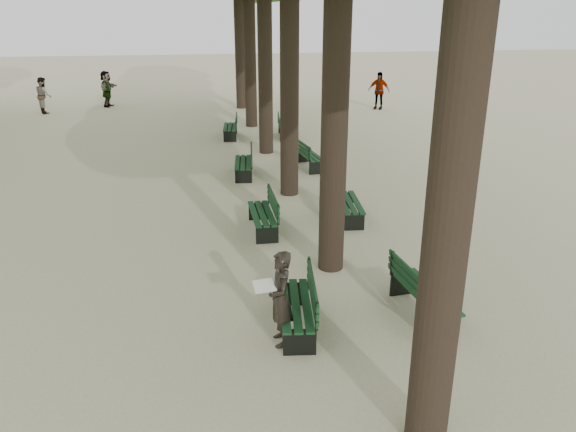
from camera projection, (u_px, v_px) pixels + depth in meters
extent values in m
plane|color=#C0BA91|center=(283.00, 357.00, 8.71)|extent=(120.00, 120.00, 0.00)
cylinder|color=#33261C|center=(456.00, 147.00, 5.79)|extent=(0.52, 0.52, 7.50)
cylinder|color=#33261C|center=(336.00, 85.00, 10.41)|extent=(0.52, 0.52, 7.50)
cylinder|color=#33261C|center=(289.00, 61.00, 15.02)|extent=(0.52, 0.52, 7.50)
cylinder|color=#33261C|center=(265.00, 48.00, 19.64)|extent=(0.52, 0.52, 7.50)
cylinder|color=#33261C|center=(250.00, 40.00, 24.25)|extent=(0.52, 0.52, 7.50)
cylinder|color=#33261C|center=(239.00, 35.00, 28.87)|extent=(0.52, 0.52, 7.50)
cube|color=black|center=(296.00, 316.00, 9.42)|extent=(0.74, 1.85, 0.45)
cube|color=black|center=(296.00, 305.00, 9.35)|extent=(0.76, 1.85, 0.04)
cube|color=black|center=(313.00, 290.00, 9.26)|extent=(0.27, 1.79, 0.40)
cube|color=black|center=(262.00, 222.00, 13.54)|extent=(0.52, 1.80, 0.45)
cube|color=black|center=(262.00, 213.00, 13.46)|extent=(0.54, 1.80, 0.04)
cube|color=black|center=(273.00, 202.00, 13.41)|extent=(0.04, 1.80, 0.40)
cube|color=black|center=(243.00, 169.00, 17.96)|extent=(0.70, 1.84, 0.45)
cube|color=black|center=(243.00, 162.00, 17.88)|extent=(0.72, 1.85, 0.04)
cube|color=black|center=(251.00, 154.00, 17.80)|extent=(0.23, 1.79, 0.40)
cube|color=black|center=(230.00, 132.00, 23.22)|extent=(0.70, 1.84, 0.45)
cube|color=black|center=(230.00, 127.00, 23.14)|extent=(0.72, 1.85, 0.04)
cube|color=black|center=(236.00, 120.00, 23.07)|extent=(0.22, 1.79, 0.40)
cube|color=black|center=(424.00, 303.00, 9.83)|extent=(0.67, 1.84, 0.45)
cube|color=black|center=(425.00, 292.00, 9.75)|extent=(0.69, 1.84, 0.04)
cube|color=black|center=(411.00, 280.00, 9.59)|extent=(0.19, 1.80, 0.40)
cube|color=black|center=(349.00, 211.00, 14.31)|extent=(0.71, 1.85, 0.45)
cube|color=black|center=(350.00, 202.00, 14.23)|extent=(0.73, 1.85, 0.04)
cube|color=black|center=(339.00, 192.00, 14.12)|extent=(0.23, 1.79, 0.40)
cube|color=black|center=(310.00, 161.00, 18.85)|extent=(0.74, 1.85, 0.45)
cube|color=black|center=(310.00, 155.00, 18.78)|extent=(0.76, 1.85, 0.04)
cube|color=black|center=(302.00, 148.00, 18.61)|extent=(0.26, 1.79, 0.40)
cube|color=black|center=(286.00, 132.00, 23.33)|extent=(0.73, 1.85, 0.45)
cube|color=black|center=(286.00, 126.00, 23.25)|extent=(0.75, 1.85, 0.04)
cube|color=black|center=(279.00, 120.00, 23.14)|extent=(0.25, 1.79, 0.40)
imported|color=black|center=(280.00, 299.00, 8.82)|extent=(0.34, 0.65, 1.60)
cube|color=white|center=(264.00, 286.00, 8.69)|extent=(0.37, 0.29, 0.12)
imported|color=#262628|center=(107.00, 89.00, 30.21)|extent=(0.81, 1.81, 1.91)
imported|color=#262628|center=(44.00, 95.00, 28.35)|extent=(0.67, 0.95, 1.80)
imported|color=#262628|center=(379.00, 91.00, 29.50)|extent=(1.16, 0.92, 1.93)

